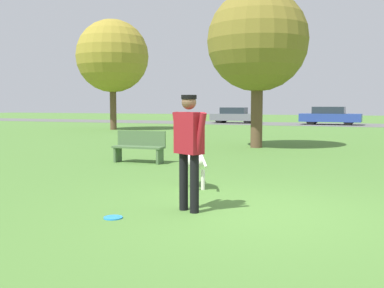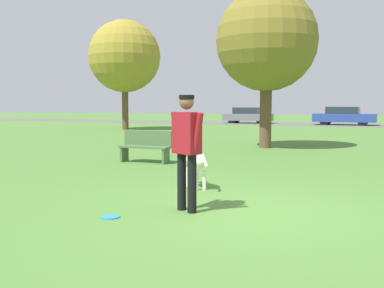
% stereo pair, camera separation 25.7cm
% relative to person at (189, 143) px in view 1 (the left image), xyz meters
% --- Properties ---
extents(ground_plane, '(120.00, 120.00, 0.00)m').
position_rel_person_xyz_m(ground_plane, '(0.83, 0.24, -1.00)').
color(ground_plane, '#4C7A33').
extents(far_road_strip, '(120.00, 6.00, 0.01)m').
position_rel_person_xyz_m(far_road_strip, '(0.83, 29.52, -0.99)').
color(far_road_strip, '#5B5B59').
rests_on(far_road_strip, ground_plane).
extents(person, '(0.66, 0.39, 1.68)m').
position_rel_person_xyz_m(person, '(0.00, 0.00, 0.00)').
color(person, black).
rests_on(person, ground_plane).
extents(dog, '(0.81, 0.88, 0.70)m').
position_rel_person_xyz_m(dog, '(-0.60, 1.75, -0.51)').
color(dog, silver).
rests_on(dog, ground_plane).
extents(frisbee, '(0.26, 0.26, 0.02)m').
position_rel_person_xyz_m(frisbee, '(-0.82, -0.75, -0.99)').
color(frisbee, '#268CE5').
rests_on(frisbee, ground_plane).
extents(tree_mid_center, '(3.56, 3.56, 5.55)m').
position_rel_person_xyz_m(tree_mid_center, '(-1.28, 9.81, 2.75)').
color(tree_mid_center, brown).
rests_on(tree_mid_center, ground_plane).
extents(tree_far_left, '(4.35, 4.35, 6.61)m').
position_rel_person_xyz_m(tree_far_left, '(-12.00, 17.81, 3.42)').
color(tree_far_left, brown).
rests_on(tree_far_left, ground_plane).
extents(parked_car_grey, '(3.94, 1.86, 1.28)m').
position_rel_person_xyz_m(parked_car_grey, '(-7.67, 29.62, -0.37)').
color(parked_car_grey, slate).
rests_on(parked_car_grey, ground_plane).
extents(parked_car_blue, '(4.50, 1.94, 1.36)m').
position_rel_person_xyz_m(parked_car_blue, '(-0.17, 29.34, -0.32)').
color(parked_car_blue, '#284293').
rests_on(parked_car_blue, ground_plane).
extents(park_bench, '(1.41, 0.44, 0.84)m').
position_rel_person_xyz_m(park_bench, '(-3.24, 4.62, -0.55)').
color(park_bench, '#4C6B42').
rests_on(park_bench, ground_plane).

